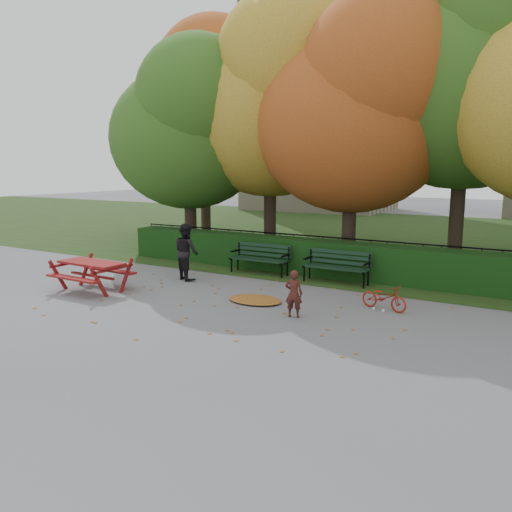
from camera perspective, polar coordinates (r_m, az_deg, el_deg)
The scene contains 18 objects.
ground at distance 11.12m, azimuth -3.18°, elevation -6.17°, with size 90.00×90.00×0.00m, color slate.
grass_strip at distance 23.84m, azimuth 15.74°, elevation 2.24°, with size 90.00×90.00×0.00m, color #1D3411.
building_left at distance 38.19m, azimuth 7.48°, elevation 16.62°, with size 10.00×7.00×15.00m, color #B7AA8E.
hedge at distance 14.86m, azimuth 6.42°, elevation -0.08°, with size 13.00×0.90×1.00m, color black.
iron_fence at distance 15.58m, azimuth 7.62°, elevation 0.50°, with size 14.00×0.04×1.02m.
tree_a at distance 18.29m, azimuth -7.37°, elevation 14.44°, with size 5.88×5.60×7.48m.
tree_b at distance 17.87m, azimuth 2.31°, elevation 17.46°, with size 6.72×6.40×8.79m.
tree_c at distance 15.78m, azimuth 11.88°, elevation 16.13°, with size 6.30×6.00×8.00m.
tree_d at distance 16.49m, azimuth 24.23°, elevation 19.28°, with size 7.14×6.80×9.58m.
tree_f at distance 22.48m, azimuth -5.59°, elevation 16.65°, with size 6.93×6.60×9.19m.
bench_left at distance 14.74m, azimuth 0.53°, elevation -0.03°, with size 1.80×0.57×0.88m.
bench_right at distance 13.72m, azimuth 9.26°, elevation -0.92°, with size 1.80×0.57×0.88m.
picnic_table at distance 13.34m, azimuth -18.27°, elevation -1.33°, with size 1.79×1.46×0.86m.
leaf_pile at distance 11.76m, azimuth -0.12°, elevation -5.01°, with size 1.33×0.92×0.09m, color brown.
leaf_scatter at distance 11.36m, azimuth -2.34°, elevation -5.78°, with size 9.00×5.70×0.01m, color brown, non-canonical shape.
child at distance 10.48m, azimuth 4.34°, elevation -4.32°, with size 0.37×0.24×1.01m, color #431B15.
adult at distance 14.04m, azimuth -7.97°, elevation 0.49°, with size 0.77×0.60×1.58m, color black.
bicycle at distance 11.40m, azimuth 14.43°, elevation -4.60°, with size 0.37×1.07×0.56m, color #9B180E.
Camera 1 is at (5.91, -8.88, 3.11)m, focal length 35.00 mm.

